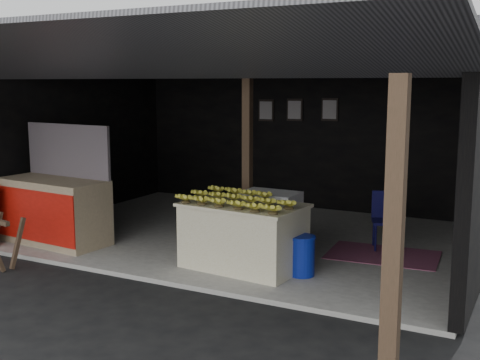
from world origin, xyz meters
The scene contains 11 objects.
ground centered at (0.00, 0.00, 0.00)m, with size 80.00×80.00×0.00m, color black.
concrete_slab centered at (0.00, 2.50, 0.03)m, with size 7.00×5.00×0.06m, color gray.
shophouse centered at (0.00, 2.82, 2.10)m, with size 7.40×7.29×3.02m.
banana_table centered at (0.73, 0.92, 0.49)m, with size 1.62×1.09×0.85m.
banana_pile centered at (0.73, 0.92, 0.99)m, with size 1.42×0.85×0.17m, color yellow, non-canonical shape.
white_crate centered at (0.76, 1.68, 0.50)m, with size 0.81×0.57×0.88m.
neighbor_stall centered at (-2.36, 0.74, 0.59)m, with size 1.77×0.91×1.77m.
water_barrel centered at (1.53, 0.98, 0.30)m, with size 0.32×0.32×0.47m, color #0D1E91.
plastic_chair centered at (2.13, 2.72, 0.55)m, with size 0.50×0.50×0.83m.
magenta_rug centered at (2.21, 2.32, 0.07)m, with size 1.50×1.00×0.01m, color #6B174A.
picture_frames centered at (-0.17, 4.89, 1.93)m, with size 1.62×0.04×0.46m.
Camera 1 is at (4.18, -5.80, 2.44)m, focal length 45.00 mm.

